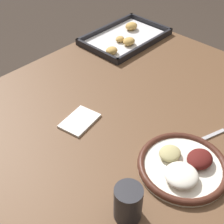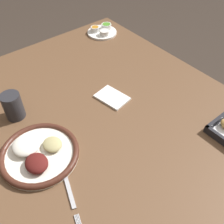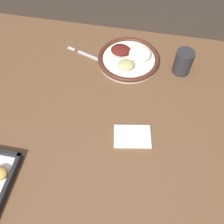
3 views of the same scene
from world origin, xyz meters
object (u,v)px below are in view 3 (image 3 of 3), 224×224
(drinking_cup, at_px, (183,62))
(napkin, at_px, (132,136))
(dinner_plate, at_px, (129,58))
(fork, at_px, (91,57))

(drinking_cup, relative_size, napkin, 0.73)
(dinner_plate, bearing_deg, drinking_cup, 174.73)
(dinner_plate, relative_size, drinking_cup, 2.53)
(fork, distance_m, drinking_cup, 0.37)
(dinner_plate, relative_size, fork, 1.22)
(fork, xyz_separation_m, napkin, (-0.22, 0.34, 0.00))
(dinner_plate, height_order, napkin, dinner_plate)
(fork, bearing_deg, dinner_plate, -157.29)
(dinner_plate, distance_m, fork, 0.16)
(drinking_cup, bearing_deg, dinner_plate, -5.27)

